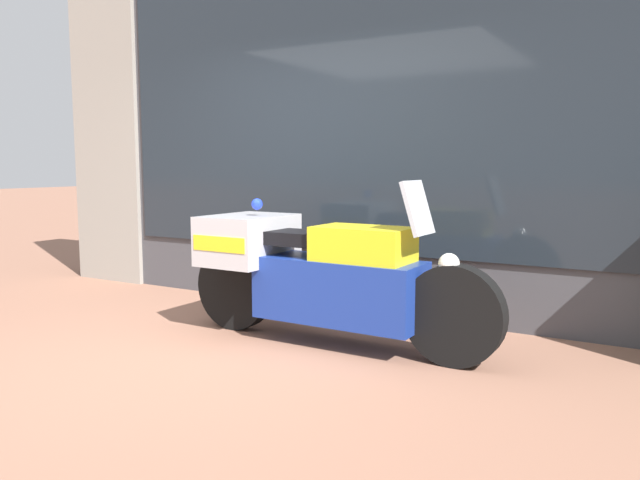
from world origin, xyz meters
name	(u,v)px	position (x,y,z in m)	size (l,w,h in m)	color
ground_plane	(192,359)	(0.00, 0.00, 0.00)	(60.00, 60.00, 0.00)	#8E604C
shop_building	(293,95)	(-0.45, 2.00, 1.98)	(6.63, 0.55, 3.95)	#424247
window_display	(375,258)	(0.42, 2.03, 0.47)	(5.19, 0.30, 1.96)	slate
paramedic_motorcycle	(313,270)	(0.50, 0.79, 0.55)	(2.51, 0.73, 1.22)	black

